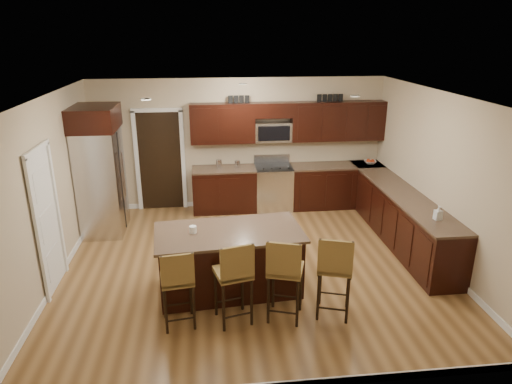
{
  "coord_description": "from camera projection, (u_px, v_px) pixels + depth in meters",
  "views": [
    {
      "loc": [
        -0.68,
        -6.53,
        3.58
      ],
      "look_at": [
        0.09,
        0.4,
        1.11
      ],
      "focal_mm": 32.0,
      "sensor_mm": 36.0,
      "label": 1
    }
  ],
  "objects": [
    {
      "name": "floor",
      "position": [
        253.0,
        265.0,
        7.39
      ],
      "size": [
        6.0,
        6.0,
        0.0
      ],
      "primitive_type": "plane",
      "color": "brown",
      "rests_on": "ground"
    },
    {
      "name": "ceiling",
      "position": [
        253.0,
        96.0,
        6.49
      ],
      "size": [
        6.0,
        6.0,
        0.0
      ],
      "primitive_type": "plane",
      "rotation": [
        3.14,
        0.0,
        0.0
      ],
      "color": "silver",
      "rests_on": "wall_back"
    },
    {
      "name": "wall_back",
      "position": [
        239.0,
        144.0,
        9.51
      ],
      "size": [
        6.0,
        0.0,
        6.0
      ],
      "primitive_type": "plane",
      "rotation": [
        1.57,
        0.0,
        0.0
      ],
      "color": "tan",
      "rests_on": "floor"
    },
    {
      "name": "wall_left",
      "position": [
        48.0,
        193.0,
        6.63
      ],
      "size": [
        0.0,
        5.5,
        5.5
      ],
      "primitive_type": "plane",
      "rotation": [
        1.57,
        0.0,
        1.57
      ],
      "color": "tan",
      "rests_on": "floor"
    },
    {
      "name": "wall_right",
      "position": [
        441.0,
        179.0,
        7.25
      ],
      "size": [
        0.0,
        5.5,
        5.5
      ],
      "primitive_type": "plane",
      "rotation": [
        1.57,
        0.0,
        -1.57
      ],
      "color": "tan",
      "rests_on": "floor"
    },
    {
      "name": "base_cabinets",
      "position": [
        343.0,
        202.0,
        8.79
      ],
      "size": [
        4.02,
        3.96,
        0.92
      ],
      "color": "black",
      "rests_on": "floor"
    },
    {
      "name": "upper_cabinets",
      "position": [
        291.0,
        121.0,
        9.3
      ],
      "size": [
        4.0,
        0.33,
        0.8
      ],
      "color": "black",
      "rests_on": "wall_back"
    },
    {
      "name": "range",
      "position": [
        273.0,
        187.0,
        9.6
      ],
      "size": [
        0.76,
        0.64,
        1.11
      ],
      "color": "silver",
      "rests_on": "floor"
    },
    {
      "name": "microwave",
      "position": [
        273.0,
        132.0,
        9.36
      ],
      "size": [
        0.76,
        0.31,
        0.4
      ],
      "primitive_type": "cube",
      "color": "silver",
      "rests_on": "upper_cabinets"
    },
    {
      "name": "doorway",
      "position": [
        160.0,
        161.0,
        9.44
      ],
      "size": [
        0.85,
        0.03,
        2.06
      ],
      "primitive_type": "cube",
      "color": "black",
      "rests_on": "floor"
    },
    {
      "name": "pantry_door",
      "position": [
        47.0,
        222.0,
        6.46
      ],
      "size": [
        0.03,
        0.8,
        2.04
      ],
      "primitive_type": "cube",
      "color": "white",
      "rests_on": "floor"
    },
    {
      "name": "letter_decor",
      "position": [
        284.0,
        99.0,
        9.14
      ],
      "size": [
        2.2,
        0.03,
        0.15
      ],
      "primitive_type": null,
      "color": "black",
      "rests_on": "upper_cabinets"
    },
    {
      "name": "island",
      "position": [
        230.0,
        262.0,
        6.57
      ],
      "size": [
        2.15,
        1.25,
        0.92
      ],
      "rotation": [
        0.0,
        0.0,
        0.09
      ],
      "color": "black",
      "rests_on": "floor"
    },
    {
      "name": "stool_left",
      "position": [
        178.0,
        280.0,
        5.63
      ],
      "size": [
        0.46,
        0.46,
        1.08
      ],
      "rotation": [
        0.0,
        0.0,
        0.14
      ],
      "color": "olive",
      "rests_on": "floor"
    },
    {
      "name": "stool_mid",
      "position": [
        234.0,
        274.0,
        5.69
      ],
      "size": [
        0.52,
        0.52,
        1.16
      ],
      "rotation": [
        0.0,
        0.0,
        0.24
      ],
      "color": "olive",
      "rests_on": "floor"
    },
    {
      "name": "stool_right",
      "position": [
        285.0,
        270.0,
        5.75
      ],
      "size": [
        0.55,
        0.55,
        1.17
      ],
      "rotation": [
        0.0,
        0.0,
        -0.31
      ],
      "color": "olive",
      "rests_on": "floor"
    },
    {
      "name": "refrigerator",
      "position": [
        100.0,
        170.0,
        8.26
      ],
      "size": [
        0.79,
        1.03,
        2.35
      ],
      "color": "silver",
      "rests_on": "floor"
    },
    {
      "name": "floor_mat",
      "position": [
        272.0,
        233.0,
        8.51
      ],
      "size": [
        0.92,
        0.68,
        0.01
      ],
      "primitive_type": "cube",
      "rotation": [
        0.0,
        0.0,
        0.13
      ],
      "color": "brown",
      "rests_on": "floor"
    },
    {
      "name": "fruit_bowl",
      "position": [
        370.0,
        162.0,
        9.65
      ],
      "size": [
        0.31,
        0.31,
        0.06
      ],
      "primitive_type": "imported",
      "rotation": [
        0.0,
        0.0,
        -0.2
      ],
      "color": "silver",
      "rests_on": "base_cabinets"
    },
    {
      "name": "soap_bottle",
      "position": [
        438.0,
        213.0,
        6.76
      ],
      "size": [
        0.11,
        0.11,
        0.22
      ],
      "primitive_type": "imported",
      "rotation": [
        0.0,
        0.0,
        0.09
      ],
      "color": "#B2B2B2",
      "rests_on": "base_cabinets"
    },
    {
      "name": "canister_tall",
      "position": [
        219.0,
        164.0,
        9.3
      ],
      "size": [
        0.12,
        0.12,
        0.18
      ],
      "primitive_type": "cylinder",
      "color": "silver",
      "rests_on": "base_cabinets"
    },
    {
      "name": "canister_short",
      "position": [
        237.0,
        164.0,
        9.34
      ],
      "size": [
        0.11,
        0.11,
        0.15
      ],
      "primitive_type": "cylinder",
      "color": "silver",
      "rests_on": "base_cabinets"
    },
    {
      "name": "island_jar",
      "position": [
        193.0,
        229.0,
        6.34
      ],
      "size": [
        0.1,
        0.1,
        0.1
      ],
      "primitive_type": "cylinder",
      "color": "white",
      "rests_on": "island"
    },
    {
      "name": "stool_extra",
      "position": [
        335.0,
        268.0,
        5.82
      ],
      "size": [
        0.55,
        0.55,
        1.17
      ],
      "rotation": [
        0.0,
        0.0,
        -0.31
      ],
      "color": "olive",
      "rests_on": "floor"
    }
  ]
}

